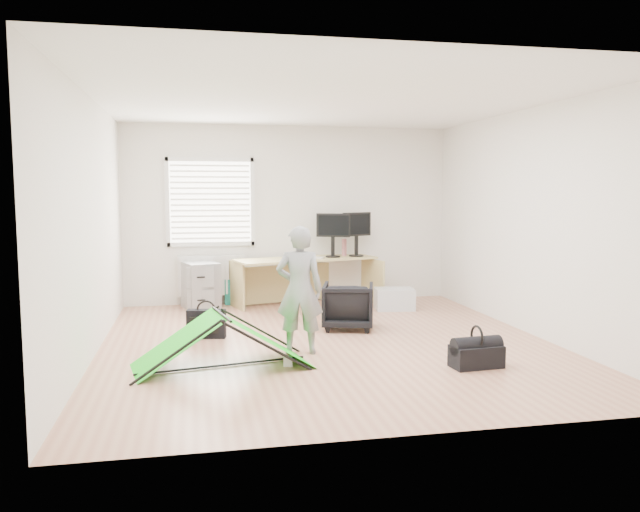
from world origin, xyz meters
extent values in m
plane|color=#B1795E|center=(0.00, 0.00, 0.00)|extent=(5.50, 5.50, 0.00)
cube|color=silver|center=(0.00, 2.75, 1.35)|extent=(5.00, 0.02, 2.70)
cube|color=silver|center=(-1.20, 2.71, 1.55)|extent=(1.20, 0.06, 1.20)
cube|color=silver|center=(-1.20, 2.67, 0.45)|extent=(1.00, 0.12, 0.60)
cube|color=tan|center=(0.18, 2.33, 0.36)|extent=(2.21, 1.18, 0.72)
cube|color=gray|center=(-1.37, 2.41, 0.34)|extent=(0.59, 0.68, 0.68)
cube|color=black|center=(0.60, 2.36, 0.96)|extent=(0.51, 0.30, 0.48)
cube|color=black|center=(0.98, 2.41, 0.96)|extent=(0.52, 0.31, 0.49)
cube|color=beige|center=(0.20, 2.28, 0.73)|extent=(0.50, 0.34, 0.02)
cylinder|color=#BF6B6F|center=(0.82, 2.55, 0.85)|extent=(0.09, 0.09, 0.26)
imported|color=black|center=(0.41, 0.67, 0.29)|extent=(0.77, 0.78, 0.58)
imported|color=slate|center=(-0.38, -0.37, 0.68)|extent=(0.55, 0.42, 1.36)
cube|color=#B9BEC2|center=(1.38, 1.76, 0.15)|extent=(0.59, 0.45, 0.31)
cube|color=#1D8470|center=(-0.84, 2.63, 0.19)|extent=(0.35, 0.20, 0.39)
cube|color=black|center=(-1.33, 0.52, 0.17)|extent=(0.46, 0.22, 0.33)
cube|color=silver|center=(-0.57, -0.83, 0.04)|extent=(0.10, 0.10, 0.09)
cube|color=black|center=(1.22, -1.25, 0.11)|extent=(0.52, 0.29, 0.22)
camera|label=1|loc=(-1.46, -6.77, 1.72)|focal=35.00mm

